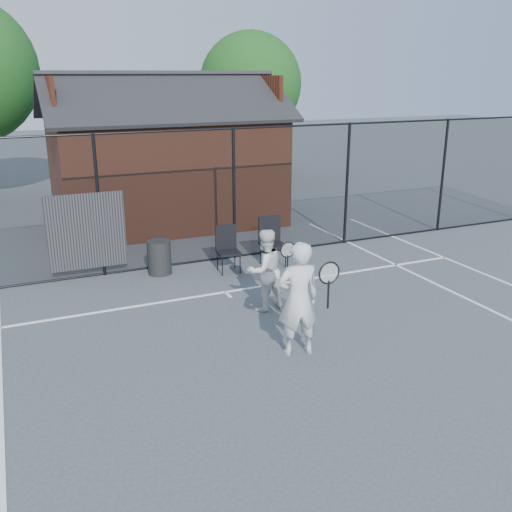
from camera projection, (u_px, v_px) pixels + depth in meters
name	position (u px, v px, depth m)	size (l,w,h in m)	color
ground	(296.00, 359.00, 8.63)	(80.00, 80.00, 0.00)	#3F4449
court_lines	(342.00, 402.00, 7.48)	(11.02, 18.00, 0.01)	white
fence	(179.00, 202.00, 12.42)	(22.04, 3.00, 3.00)	black
clubhouse	(166.00, 166.00, 16.17)	(6.50, 4.36, 4.19)	brown
tree_right	(251.00, 84.00, 22.24)	(3.97, 3.97, 5.70)	#352115
player_front	(299.00, 299.00, 8.54)	(0.83, 0.64, 1.79)	silver
player_back	(265.00, 270.00, 10.24)	(0.85, 0.66, 1.50)	silver
chair_left	(229.00, 250.00, 12.25)	(0.47, 0.49, 0.98)	black
chair_right	(273.00, 243.00, 12.64)	(0.51, 0.54, 1.07)	black
waste_bin	(159.00, 257.00, 12.18)	(0.50, 0.50, 0.73)	#262626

